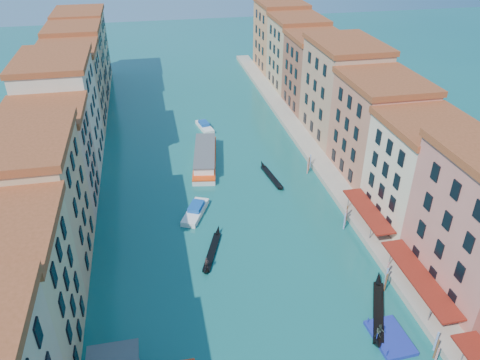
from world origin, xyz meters
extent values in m
cube|color=tan|center=(-26.00, 23.50, 8.50)|extent=(12.00, 15.00, 17.00)
cube|color=tan|center=(-26.00, 39.50, 9.50)|extent=(12.00, 17.00, 19.00)
cube|color=brown|center=(-26.00, 39.50, 19.50)|extent=(12.80, 17.40, 1.00)
cube|color=tan|center=(-26.00, 55.00, 8.25)|extent=(12.00, 14.00, 16.50)
cube|color=brown|center=(-26.00, 55.00, 17.00)|extent=(12.80, 14.40, 1.00)
cube|color=beige|center=(-26.00, 71.00, 10.00)|extent=(12.00, 18.00, 20.00)
cube|color=brown|center=(-26.00, 71.00, 20.50)|extent=(12.80, 18.40, 1.00)
cube|color=tan|center=(-26.00, 88.00, 8.75)|extent=(12.00, 16.00, 17.50)
cube|color=brown|center=(-26.00, 88.00, 18.00)|extent=(12.80, 16.40, 1.00)
cube|color=#A57F61|center=(-26.00, 103.50, 9.25)|extent=(12.00, 15.00, 18.50)
cube|color=brown|center=(-26.00, 103.50, 19.00)|extent=(12.80, 15.40, 1.00)
cube|color=#CCB087|center=(-26.00, 119.50, 9.50)|extent=(12.00, 17.00, 19.00)
cube|color=brown|center=(-26.00, 119.50, 19.50)|extent=(12.80, 17.40, 1.00)
cube|color=beige|center=(30.00, 39.00, 8.25)|extent=(12.00, 14.00, 16.50)
cube|color=brown|center=(30.00, 39.00, 17.00)|extent=(12.80, 14.40, 1.00)
cube|color=#B86C50|center=(30.00, 54.00, 9.00)|extent=(12.00, 16.00, 18.00)
cube|color=brown|center=(30.00, 54.00, 18.50)|extent=(12.80, 16.40, 1.00)
cube|color=tan|center=(30.00, 71.00, 10.00)|extent=(12.00, 18.00, 20.00)
cube|color=brown|center=(30.00, 71.00, 20.50)|extent=(12.80, 18.40, 1.00)
cube|color=brown|center=(30.00, 87.50, 8.75)|extent=(12.00, 15.00, 17.50)
cube|color=brown|center=(30.00, 87.50, 18.00)|extent=(12.80, 15.40, 1.00)
cube|color=tan|center=(30.00, 103.00, 9.25)|extent=(12.00, 16.00, 18.50)
cube|color=brown|center=(30.00, 103.00, 19.00)|extent=(12.80, 16.40, 1.00)
cube|color=#C17E51|center=(30.00, 119.50, 9.75)|extent=(12.00, 17.00, 19.50)
cube|color=brown|center=(30.00, 119.50, 20.00)|extent=(12.80, 17.40, 1.00)
cube|color=#AB9C8A|center=(22.00, 65.00, 0.50)|extent=(4.00, 140.00, 1.00)
cube|color=maroon|center=(22.20, 23.50, 3.00)|extent=(3.20, 15.30, 0.25)
cylinder|color=#575759|center=(20.80, 18.40, 1.50)|extent=(0.12, 0.12, 3.00)
cylinder|color=#575759|center=(20.80, 28.60, 1.50)|extent=(0.12, 0.12, 3.00)
cube|color=maroon|center=(22.20, 39.00, 3.00)|extent=(3.20, 12.60, 0.25)
cylinder|color=#575759|center=(20.80, 34.80, 1.50)|extent=(0.12, 0.12, 3.00)
cylinder|color=#575759|center=(20.80, 43.20, 1.50)|extent=(0.12, 0.12, 3.00)
cylinder|color=#533A1C|center=(18.50, 13.00, 1.30)|extent=(0.24, 0.24, 3.20)
cylinder|color=#533A1C|center=(19.10, 14.00, 1.30)|extent=(0.24, 0.24, 3.20)
cylinder|color=#533A1C|center=(19.70, 15.00, 1.30)|extent=(0.24, 0.24, 3.20)
cylinder|color=#533A1C|center=(18.50, 25.00, 1.30)|extent=(0.24, 0.24, 3.20)
cylinder|color=#533A1C|center=(19.10, 26.00, 1.30)|extent=(0.24, 0.24, 3.20)
cylinder|color=#533A1C|center=(19.70, 27.00, 1.30)|extent=(0.24, 0.24, 3.20)
cylinder|color=#533A1C|center=(18.50, 39.00, 1.30)|extent=(0.24, 0.24, 3.20)
cylinder|color=#533A1C|center=(19.10, 40.00, 1.30)|extent=(0.24, 0.24, 3.20)
cylinder|color=#533A1C|center=(19.70, 41.00, 1.30)|extent=(0.24, 0.24, 3.20)
cylinder|color=#533A1C|center=(18.50, 57.00, 1.30)|extent=(0.24, 0.24, 3.20)
cylinder|color=#533A1C|center=(19.10, 58.00, 1.30)|extent=(0.24, 0.24, 3.20)
cylinder|color=#533A1C|center=(19.70, 59.00, 1.30)|extent=(0.24, 0.24, 3.20)
cube|color=silver|center=(0.05, 65.39, 0.55)|extent=(7.05, 18.90, 1.11)
cube|color=white|center=(0.05, 65.39, 1.75)|extent=(6.01, 15.18, 1.48)
cube|color=#575759|center=(0.05, 65.39, 2.63)|extent=(6.35, 15.68, 0.23)
cube|color=#F0410E|center=(0.05, 65.39, 1.06)|extent=(7.10, 18.91, 0.23)
cube|color=black|center=(-2.77, 37.25, 0.21)|extent=(3.93, 8.51, 0.43)
cone|color=black|center=(-1.14, 41.77, 0.58)|extent=(1.47, 2.11, 1.62)
cone|color=black|center=(-4.40, 32.72, 0.48)|extent=(1.36, 1.80, 1.42)
imported|color=#2F1F1E|center=(-4.01, 33.80, 1.22)|extent=(0.70, 0.58, 1.66)
cube|color=black|center=(15.94, 21.51, 0.25)|extent=(5.57, 9.81, 0.51)
cone|color=black|center=(18.41, 26.65, 0.69)|extent=(1.92, 2.51, 1.92)
cone|color=black|center=(13.47, 16.36, 0.57)|extent=(1.75, 2.16, 1.69)
imported|color=#283028|center=(14.07, 17.59, 1.44)|extent=(1.19, 1.09, 1.97)
cube|color=black|center=(11.39, 56.62, 0.21)|extent=(2.19, 8.57, 0.43)
cone|color=black|center=(10.74, 61.31, 0.57)|extent=(1.10, 2.00, 1.59)
cone|color=black|center=(12.03, 51.94, 0.47)|extent=(1.06, 1.67, 1.40)
cube|color=white|center=(-4.00, 47.63, 0.44)|extent=(5.44, 8.04, 0.88)
cube|color=#134B9E|center=(-3.77, 48.14, 1.22)|extent=(3.19, 3.84, 0.77)
cube|color=white|center=(2.14, 81.41, 0.40)|extent=(3.55, 7.35, 0.81)
cube|color=#134B9E|center=(2.04, 81.91, 1.11)|extent=(2.37, 3.32, 0.71)
cube|color=navy|center=(15.50, 17.44, 0.25)|extent=(4.21, 6.09, 0.49)
camera|label=1|loc=(-9.37, -16.21, 44.24)|focal=35.00mm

